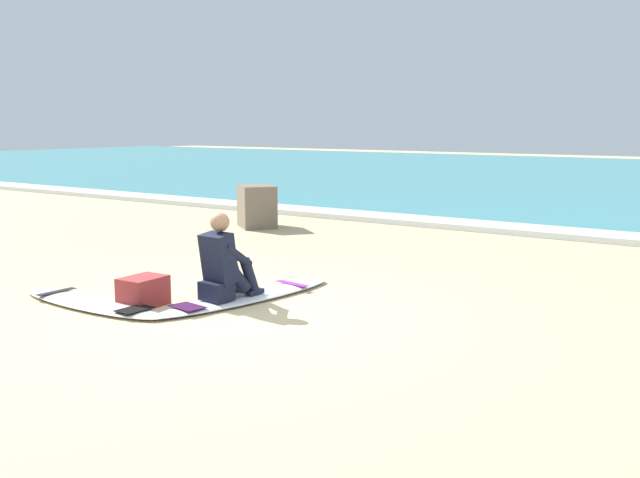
{
  "coord_description": "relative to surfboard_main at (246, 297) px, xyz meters",
  "views": [
    {
      "loc": [
        4.95,
        -5.57,
        1.97
      ],
      "look_at": [
        -0.17,
        1.76,
        0.55
      ],
      "focal_mm": 41.35,
      "sensor_mm": 36.0,
      "label": 1
    }
  ],
  "objects": [
    {
      "name": "ground_plane",
      "position": [
        0.33,
        -0.56,
        -0.04
      ],
      "size": [
        80.0,
        80.0,
        0.0
      ],
      "primitive_type": "plane",
      "color": "#CCB584"
    },
    {
      "name": "breaking_foam",
      "position": [
        0.33,
        6.72,
        0.02
      ],
      "size": [
        80.0,
        0.9,
        0.11
      ],
      "primitive_type": "cube",
      "color": "white",
      "rests_on": "ground"
    },
    {
      "name": "surfboard_main",
      "position": [
        0.0,
        0.0,
        0.0
      ],
      "size": [
        0.88,
        2.6,
        0.08
      ],
      "color": "silver",
      "rests_on": "ground"
    },
    {
      "name": "surfer_seated",
      "position": [
        -0.05,
        -0.3,
        0.4
      ],
      "size": [
        0.4,
        0.72,
        0.95
      ],
      "color": "black",
      "rests_on": "surfboard_main"
    },
    {
      "name": "surfboard_spare_near",
      "position": [
        -1.2,
        -1.18,
        0.0
      ],
      "size": [
        2.25,
        0.56,
        0.08
      ],
      "color": "white",
      "rests_on": "ground"
    },
    {
      "name": "shoreline_rock",
      "position": [
        -3.63,
        4.54,
        0.36
      ],
      "size": [
        1.02,
        0.98,
        0.8
      ],
      "primitive_type": "cube",
      "rotation": [
        0.0,
        0.0,
        2.48
      ],
      "color": "#756656",
      "rests_on": "ground"
    },
    {
      "name": "beach_bag",
      "position": [
        -0.74,
        -0.85,
        0.12
      ],
      "size": [
        0.39,
        0.5,
        0.32
      ],
      "primitive_type": "cube",
      "rotation": [
        0.0,
        0.0,
        0.06
      ],
      "color": "maroon",
      "rests_on": "ground"
    }
  ]
}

